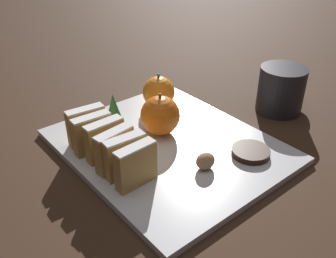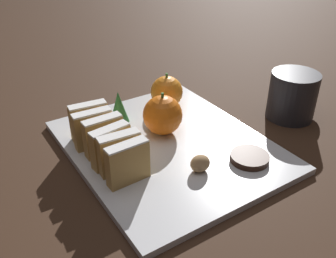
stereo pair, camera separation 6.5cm
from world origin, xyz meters
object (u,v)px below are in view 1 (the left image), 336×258
Objects in this scene: walnut at (207,160)px; coffee_mug at (281,89)px; orange_far at (159,92)px; orange_near at (160,115)px; chocolate_cookie at (251,152)px.

coffee_mug reaches higher than walnut.
coffee_mug reaches higher than orange_far.
walnut is at bearing -93.86° from orange_near.
coffee_mug is (0.27, 0.06, 0.02)m from walnut.
chocolate_cookie is at bearing -15.59° from walnut.
orange_far reaches higher than walnut.
coffee_mug is (0.20, -0.16, 0.00)m from orange_far.
orange_near is at bearing 164.44° from coffee_mug.
orange_far is 1.15× the size of chocolate_cookie.
walnut is 0.26× the size of coffee_mug.
orange_far is 0.26m from coffee_mug.
orange_far is 0.59× the size of coffee_mug.
orange_near is 0.27m from coffee_mug.
walnut is (-0.01, -0.13, -0.02)m from orange_near.
orange_near is 1.24× the size of chocolate_cookie.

